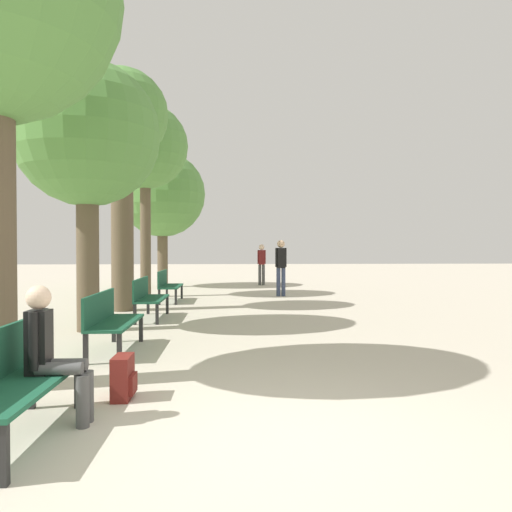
# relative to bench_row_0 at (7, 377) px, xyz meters

# --- Properties ---
(ground_plane) EXTENTS (80.00, 80.00, 0.00)m
(ground_plane) POSITION_rel_bench_row_0_xyz_m (2.04, -0.12, -0.51)
(ground_plane) COLOR beige
(bench_row_0) EXTENTS (0.53, 1.68, 0.89)m
(bench_row_0) POSITION_rel_bench_row_0_xyz_m (0.00, 0.00, 0.00)
(bench_row_0) COLOR #195138
(bench_row_0) RESTS_ON ground_plane
(bench_row_1) EXTENTS (0.53, 1.68, 0.89)m
(bench_row_1) POSITION_rel_bench_row_0_xyz_m (0.00, 3.38, 0.00)
(bench_row_1) COLOR #195138
(bench_row_1) RESTS_ON ground_plane
(bench_row_2) EXTENTS (0.53, 1.68, 0.89)m
(bench_row_2) POSITION_rel_bench_row_0_xyz_m (0.00, 6.75, 0.00)
(bench_row_2) COLOR #195138
(bench_row_2) RESTS_ON ground_plane
(bench_row_3) EXTENTS (0.53, 1.68, 0.89)m
(bench_row_3) POSITION_rel_bench_row_0_xyz_m (0.00, 10.13, 0.00)
(bench_row_3) COLOR #195138
(bench_row_3) RESTS_ON ground_plane
(tree_row_1) EXTENTS (2.67, 2.67, 4.99)m
(tree_row_1) POSITION_rel_bench_row_0_xyz_m (-0.85, 5.26, 3.08)
(tree_row_1) COLOR brown
(tree_row_1) RESTS_ON ground_plane
(tree_row_2) EXTENTS (2.24, 2.24, 5.91)m
(tree_row_2) POSITION_rel_bench_row_0_xyz_m (-0.85, 8.21, 4.01)
(tree_row_2) COLOR brown
(tree_row_2) RESTS_ON ground_plane
(tree_row_3) EXTENTS (2.64, 2.64, 5.99)m
(tree_row_3) POSITION_rel_bench_row_0_xyz_m (-0.85, 11.49, 4.09)
(tree_row_3) COLOR brown
(tree_row_3) RESTS_ON ground_plane
(tree_row_4) EXTENTS (3.29, 3.29, 5.23)m
(tree_row_4) POSITION_rel_bench_row_0_xyz_m (-0.85, 15.30, 3.04)
(tree_row_4) COLOR brown
(tree_row_4) RESTS_ON ground_plane
(person_seated) EXTENTS (0.56, 0.32, 1.23)m
(person_seated) POSITION_rel_bench_row_0_xyz_m (0.24, 0.33, 0.15)
(person_seated) COLOR #4C4C4C
(person_seated) RESTS_ON ground_plane
(backpack) EXTENTS (0.22, 0.38, 0.45)m
(backpack) POSITION_rel_bench_row_0_xyz_m (0.70, 1.06, -0.29)
(backpack) COLOR maroon
(backpack) RESTS_ON ground_plane
(pedestrian_near) EXTENTS (0.33, 0.23, 1.65)m
(pedestrian_near) POSITION_rel_bench_row_0_xyz_m (3.03, 15.96, 0.43)
(pedestrian_near) COLOR #4C4C4C
(pedestrian_near) RESTS_ON ground_plane
(pedestrian_mid) EXTENTS (0.36, 0.25, 1.77)m
(pedestrian_mid) POSITION_rel_bench_row_0_xyz_m (3.37, 11.52, 0.50)
(pedestrian_mid) COLOR #384260
(pedestrian_mid) RESTS_ON ground_plane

